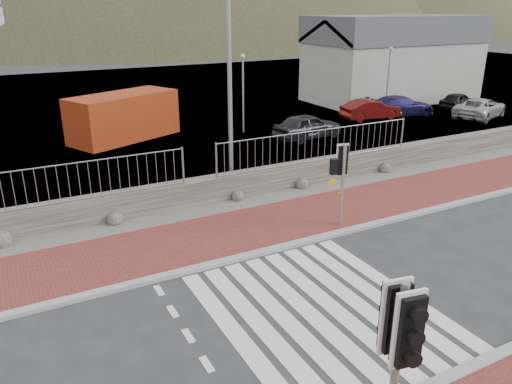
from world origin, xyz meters
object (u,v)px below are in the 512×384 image
car_b (371,110)px  car_d (480,108)px  traffic_signal_far (343,168)px  car_e (458,101)px  shipping_container (124,117)px  streetlight (233,46)px  traffic_signal_near (399,339)px  car_a (308,126)px  car_c (401,106)px

car_b → car_d: bearing=-107.5°
traffic_signal_far → car_b: traffic_signal_far is taller
car_e → shipping_container: bearing=68.2°
streetlight → traffic_signal_far: bearing=-77.9°
traffic_signal_near → shipping_container: traffic_signal_near is taller
traffic_signal_near → car_a: traffic_signal_near is taller
car_b → car_c: car_c is taller
shipping_container → car_d: bearing=-38.3°
streetlight → car_c: size_ratio=2.14×
car_a → car_c: car_a is taller
streetlight → car_c: bearing=21.1°
traffic_signal_near → streetlight: size_ratio=0.34×
traffic_signal_far → car_b: 16.13m
shipping_container → car_a: size_ratio=1.45×
traffic_signal_far → traffic_signal_near: bearing=68.1°
car_b → car_e: size_ratio=1.14×
car_b → traffic_signal_near: bearing=146.6°
streetlight → car_d: bearing=8.7°
streetlight → car_d: streetlight is taller
car_e → traffic_signal_far: bearing=107.0°
car_b → car_d: size_ratio=0.84×
car_a → car_c: bearing=-84.0°
car_b → car_c: (2.35, -0.03, 0.02)m
traffic_signal_far → shipping_container: traffic_signal_far is taller
car_a → car_b: 6.22m
traffic_signal_far → shipping_container: 14.40m
traffic_signal_near → traffic_signal_far: 8.59m
car_b → streetlight: bearing=125.7°
shipping_container → car_b: bearing=-33.7°
car_a → car_e: 13.27m
traffic_signal_near → streetlight: (3.21, 11.90, 2.92)m
car_b → car_e: (7.26, -0.14, -0.06)m
traffic_signal_near → traffic_signal_far: (4.58, 7.26, -0.32)m
car_d → streetlight: bearing=83.5°
streetlight → car_e: streetlight is taller
traffic_signal_near → car_e: traffic_signal_near is taller
traffic_signal_far → car_c: size_ratio=0.62×
car_b → traffic_signal_far: bearing=142.8°
car_e → car_b: bearing=73.7°
traffic_signal_far → car_d: bearing=-142.2°
traffic_signal_far → car_c: (13.41, 11.64, -1.30)m
traffic_signal_far → car_b: bearing=-123.1°
car_a → traffic_signal_near: bearing=142.3°
traffic_signal_far → car_b: size_ratio=0.72×
car_c → streetlight: bearing=123.3°
streetlight → shipping_container: streetlight is taller
streetlight → car_e: (19.68, 6.90, -4.62)m
shipping_container → car_b: 14.39m
traffic_signal_far → car_a: 11.01m
car_b → car_c: bearing=-84.5°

